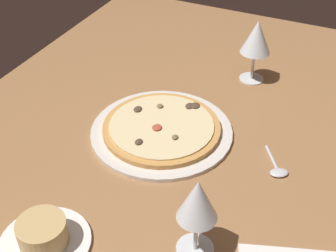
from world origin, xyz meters
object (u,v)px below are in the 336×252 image
(pizza_main, at_px, (162,129))
(wine_glass_far, at_px, (256,39))
(wine_glass_near, at_px, (198,202))
(ramekin_on_saucer, at_px, (43,236))
(spoon, at_px, (277,169))

(pizza_main, distance_m, wine_glass_far, 0.36)
(pizza_main, distance_m, wine_glass_near, 0.36)
(pizza_main, height_order, ramekin_on_saucer, ramekin_on_saucer)
(wine_glass_far, bearing_deg, wine_glass_near, -172.80)
(ramekin_on_saucer, distance_m, wine_glass_far, 0.73)
(ramekin_on_saucer, bearing_deg, wine_glass_near, -67.52)
(wine_glass_far, relative_size, spoon, 1.76)
(wine_glass_far, xyz_separation_m, spoon, (-0.33, -0.16, -0.12))
(wine_glass_far, distance_m, spoon, 0.39)
(ramekin_on_saucer, bearing_deg, pizza_main, -7.85)
(pizza_main, relative_size, wine_glass_far, 1.91)
(wine_glass_near, bearing_deg, wine_glass_far, 7.20)
(pizza_main, xyz_separation_m, ramekin_on_saucer, (-0.38, 0.05, 0.01))
(wine_glass_far, bearing_deg, pizza_main, 159.06)
(spoon, bearing_deg, wine_glass_near, 162.89)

